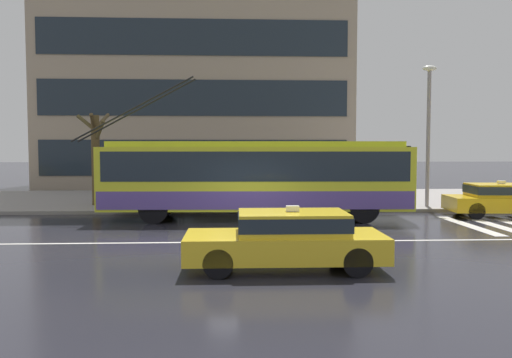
% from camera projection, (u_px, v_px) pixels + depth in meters
% --- Properties ---
extents(ground_plane, '(160.00, 160.00, 0.00)m').
position_uv_depth(ground_plane, '(250.00, 235.00, 15.60)').
color(ground_plane, '#24232B').
extents(sidewalk_slab, '(80.00, 10.00, 0.14)m').
position_uv_depth(sidewalk_slab, '(242.00, 199.00, 25.59)').
color(sidewalk_slab, gray).
rests_on(sidewalk_slab, ground_plane).
extents(crosswalk_stripe_edge_near, '(0.44, 4.40, 0.01)m').
position_uv_depth(crosswalk_stripe_edge_near, '(468.00, 225.00, 17.48)').
color(crosswalk_stripe_edge_near, beige).
rests_on(crosswalk_stripe_edge_near, ground_plane).
extents(crosswalk_stripe_inner_a, '(0.44, 4.40, 0.01)m').
position_uv_depth(crosswalk_stripe_inner_a, '(494.00, 225.00, 17.52)').
color(crosswalk_stripe_inner_a, beige).
rests_on(crosswalk_stripe_inner_a, ground_plane).
extents(lane_centre_line, '(72.00, 0.14, 0.01)m').
position_uv_depth(lane_centre_line, '(251.00, 242.00, 14.41)').
color(lane_centre_line, silver).
rests_on(lane_centre_line, ground_plane).
extents(trolleybus, '(12.30, 2.87, 5.23)m').
position_uv_depth(trolleybus, '(256.00, 176.00, 18.93)').
color(trolleybus, yellow).
rests_on(trolleybus, ground_plane).
extents(taxi_oncoming_near, '(4.33, 1.75, 1.39)m').
position_uv_depth(taxi_oncoming_near, '(288.00, 237.00, 11.14)').
color(taxi_oncoming_near, yellow).
rests_on(taxi_oncoming_near, ground_plane).
extents(taxi_ahead_of_bus, '(4.42, 2.18, 1.39)m').
position_uv_depth(taxi_ahead_of_bus, '(504.00, 198.00, 19.64)').
color(taxi_ahead_of_bus, yellow).
rests_on(taxi_ahead_of_bus, ground_plane).
extents(bus_shelter, '(4.08, 1.75, 2.50)m').
position_uv_depth(bus_shelter, '(223.00, 162.00, 22.74)').
color(bus_shelter, gray).
rests_on(bus_shelter, sidewalk_slab).
extents(pedestrian_at_shelter, '(1.38, 1.38, 1.94)m').
position_uv_depth(pedestrian_at_shelter, '(361.00, 171.00, 21.58)').
color(pedestrian_at_shelter, black).
rests_on(pedestrian_at_shelter, sidewalk_slab).
extents(pedestrian_approaching_curb, '(1.41, 1.41, 1.99)m').
position_uv_depth(pedestrian_approaching_curb, '(270.00, 169.00, 21.41)').
color(pedestrian_approaching_curb, '#222A45').
rests_on(pedestrian_approaching_curb, sidewalk_slab).
extents(street_lamp, '(0.60, 0.32, 5.99)m').
position_uv_depth(street_lamp, '(429.00, 122.00, 21.80)').
color(street_lamp, gray).
rests_on(street_lamp, sidewalk_slab).
extents(street_tree_bare, '(1.47, 2.09, 4.10)m').
position_uv_depth(street_tree_bare, '(96.00, 153.00, 22.38)').
color(street_tree_bare, brown).
rests_on(street_tree_bare, sidewalk_slab).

